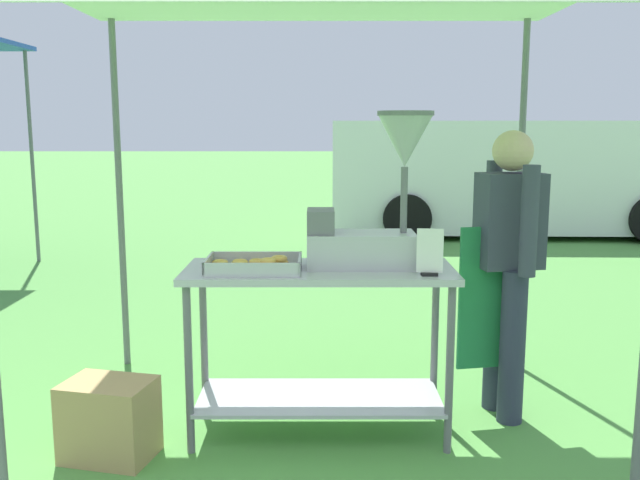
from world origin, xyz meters
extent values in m
plane|color=#519342|center=(0.00, 6.00, 0.00)|extent=(70.00, 70.00, 0.00)
cylinder|color=slate|center=(-1.05, 2.35, 1.16)|extent=(0.04, 0.04, 2.31)
cylinder|color=slate|center=(1.62, 2.35, 1.16)|extent=(0.04, 0.04, 2.31)
cube|color=#B7B7BC|center=(0.29, 1.25, 0.89)|extent=(1.40, 0.56, 0.04)
cube|color=#B7B7BC|center=(0.29, 1.25, 0.20)|extent=(1.29, 0.52, 0.02)
cylinder|color=slate|center=(-0.36, 1.02, 0.43)|extent=(0.04, 0.04, 0.87)
cylinder|color=slate|center=(0.93, 1.02, 0.43)|extent=(0.04, 0.04, 0.87)
cylinder|color=slate|center=(-0.36, 1.48, 0.43)|extent=(0.04, 0.04, 0.87)
cylinder|color=slate|center=(0.93, 1.48, 0.43)|extent=(0.04, 0.04, 0.87)
cube|color=#B7B7BC|center=(-0.05, 1.17, 0.91)|extent=(0.48, 0.32, 0.01)
cube|color=#B7B7BC|center=(-0.05, 1.02, 0.95)|extent=(0.48, 0.01, 0.06)
cube|color=#B7B7BC|center=(-0.05, 1.33, 0.95)|extent=(0.48, 0.01, 0.06)
cube|color=#B7B7BC|center=(-0.28, 1.17, 0.95)|extent=(0.01, 0.32, 0.06)
cube|color=#B7B7BC|center=(0.19, 1.17, 0.95)|extent=(0.01, 0.32, 0.06)
torus|color=#EAB251|center=(0.08, 1.25, 0.93)|extent=(0.10, 0.10, 0.03)
torus|color=#EAB251|center=(-0.04, 1.28, 0.93)|extent=(0.12, 0.12, 0.03)
torus|color=#EAB251|center=(-0.18, 1.10, 0.93)|extent=(0.12, 0.12, 0.03)
torus|color=#EAB251|center=(-0.04, 1.15, 0.93)|extent=(0.12, 0.12, 0.03)
torus|color=#EAB251|center=(-0.23, 1.26, 0.93)|extent=(0.12, 0.12, 0.03)
torus|color=#EAB251|center=(0.10, 1.13, 0.93)|extent=(0.08, 0.08, 0.03)
torus|color=#EAB251|center=(-0.06, 1.07, 0.93)|extent=(0.10, 0.10, 0.03)
torus|color=#EAB251|center=(0.04, 1.20, 0.93)|extent=(0.10, 0.10, 0.03)
torus|color=#EAB251|center=(-0.14, 1.18, 0.93)|extent=(0.12, 0.12, 0.03)
torus|color=#EAB251|center=(0.02, 1.11, 0.93)|extent=(0.11, 0.11, 0.03)
torus|color=#EAB251|center=(0.03, 1.18, 0.95)|extent=(0.11, 0.11, 0.03)
torus|color=#EAB251|center=(0.08, 1.24, 0.95)|extent=(0.09, 0.09, 0.03)
torus|color=#EAB251|center=(-0.13, 1.27, 0.93)|extent=(0.10, 0.10, 0.03)
torus|color=#EAB251|center=(-0.21, 1.17, 0.93)|extent=(0.09, 0.09, 0.03)
cube|color=#B7B7BC|center=(0.50, 1.29, 0.99)|extent=(0.56, 0.28, 0.18)
cube|color=slate|center=(0.29, 1.29, 1.14)|extent=(0.14, 0.22, 0.12)
cylinder|color=slate|center=(0.72, 1.29, 1.25)|extent=(0.04, 0.04, 0.34)
cone|color=#B7B7BC|center=(0.72, 1.29, 1.55)|extent=(0.27, 0.27, 0.26)
cylinder|color=slate|center=(0.72, 1.29, 1.70)|extent=(0.29, 0.29, 0.02)
cube|color=black|center=(0.83, 1.07, 0.91)|extent=(0.08, 0.05, 0.02)
cube|color=white|center=(0.83, 1.07, 1.03)|extent=(0.13, 0.03, 0.22)
cylinder|color=#2D3347|center=(1.35, 1.39, 0.43)|extent=(0.14, 0.14, 0.86)
cylinder|color=#2D3347|center=(1.31, 1.59, 0.43)|extent=(0.14, 0.14, 0.86)
cube|color=#383D4C|center=(1.33, 1.49, 1.12)|extent=(0.38, 0.28, 0.52)
cube|color=#237F47|center=(1.21, 1.47, 0.69)|extent=(0.32, 0.08, 0.80)
cylinder|color=#383D4C|center=(1.37, 1.27, 1.15)|extent=(0.11, 0.11, 0.58)
cylinder|color=#383D4C|center=(1.29, 1.70, 1.15)|extent=(0.11, 0.11, 0.58)
sphere|color=#DBB28E|center=(1.33, 1.49, 1.50)|extent=(0.22, 0.22, 0.22)
cube|color=tan|center=(-0.76, 0.96, 0.20)|extent=(0.48, 0.39, 0.39)
cube|color=white|center=(3.24, 8.28, 0.89)|extent=(5.55, 2.05, 1.60)
cylinder|color=black|center=(4.97, 9.17, 0.34)|extent=(0.69, 0.26, 0.68)
cylinder|color=black|center=(1.56, 9.26, 0.34)|extent=(0.69, 0.26, 0.68)
cylinder|color=black|center=(1.51, 7.40, 0.34)|extent=(0.69, 0.26, 0.68)
cylinder|color=slate|center=(-3.13, 6.01, 1.24)|extent=(0.04, 0.04, 2.48)
camera|label=1|loc=(0.29, -2.29, 1.64)|focal=39.08mm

